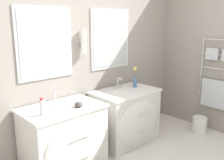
{
  "coord_description": "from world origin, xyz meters",
  "views": [
    {
      "loc": [
        -2.08,
        -1.06,
        1.74
      ],
      "look_at": [
        -0.04,
        1.16,
        1.03
      ],
      "focal_mm": 40.0,
      "sensor_mm": 36.0,
      "label": 1
    }
  ],
  "objects_px": {
    "vanity_right": "(127,117)",
    "flower_vase": "(135,79)",
    "vanity_left": "(65,139)",
    "toiletry_bottle": "(42,107)",
    "amenity_bowl": "(79,104)",
    "waste_bin": "(199,125)"
  },
  "relations": [
    {
      "from": "vanity_right",
      "to": "waste_bin",
      "type": "distance_m",
      "value": 1.25
    },
    {
      "from": "flower_vase",
      "to": "toiletry_bottle",
      "type": "bearing_deg",
      "value": -175.09
    },
    {
      "from": "vanity_right",
      "to": "waste_bin",
      "type": "bearing_deg",
      "value": -27.67
    },
    {
      "from": "vanity_left",
      "to": "toiletry_bottle",
      "type": "xyz_separation_m",
      "value": [
        -0.29,
        -0.06,
        0.48
      ]
    },
    {
      "from": "vanity_left",
      "to": "flower_vase",
      "type": "relative_size",
      "value": 3.02
    },
    {
      "from": "toiletry_bottle",
      "to": "flower_vase",
      "type": "height_order",
      "value": "flower_vase"
    },
    {
      "from": "amenity_bowl",
      "to": "flower_vase",
      "type": "distance_m",
      "value": 1.15
    },
    {
      "from": "vanity_right",
      "to": "toiletry_bottle",
      "type": "relative_size",
      "value": 4.81
    },
    {
      "from": "amenity_bowl",
      "to": "waste_bin",
      "type": "height_order",
      "value": "amenity_bowl"
    },
    {
      "from": "vanity_right",
      "to": "toiletry_bottle",
      "type": "xyz_separation_m",
      "value": [
        -1.34,
        -0.06,
        0.48
      ]
    },
    {
      "from": "vanity_right",
      "to": "waste_bin",
      "type": "relative_size",
      "value": 3.58
    },
    {
      "from": "vanity_left",
      "to": "flower_vase",
      "type": "distance_m",
      "value": 1.38
    },
    {
      "from": "toiletry_bottle",
      "to": "flower_vase",
      "type": "bearing_deg",
      "value": 4.91
    },
    {
      "from": "vanity_right",
      "to": "flower_vase",
      "type": "xyz_separation_m",
      "value": [
        0.24,
        0.07,
        0.51
      ]
    },
    {
      "from": "waste_bin",
      "to": "vanity_left",
      "type": "bearing_deg",
      "value": 165.04
    },
    {
      "from": "vanity_right",
      "to": "toiletry_bottle",
      "type": "height_order",
      "value": "toiletry_bottle"
    },
    {
      "from": "vanity_left",
      "to": "vanity_right",
      "type": "bearing_deg",
      "value": 0.0
    },
    {
      "from": "vanity_left",
      "to": "vanity_right",
      "type": "height_order",
      "value": "same"
    },
    {
      "from": "toiletry_bottle",
      "to": "waste_bin",
      "type": "bearing_deg",
      "value": -11.84
    },
    {
      "from": "vanity_right",
      "to": "amenity_bowl",
      "type": "relative_size",
      "value": 8.86
    },
    {
      "from": "vanity_right",
      "to": "vanity_left",
      "type": "bearing_deg",
      "value": 180.0
    },
    {
      "from": "vanity_left",
      "to": "toiletry_bottle",
      "type": "distance_m",
      "value": 0.56
    }
  ]
}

